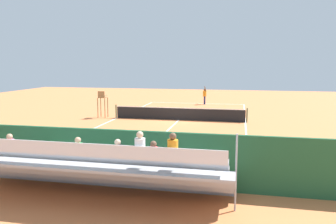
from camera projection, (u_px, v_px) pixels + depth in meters
name	position (u px, v px, depth m)	size (l,w,h in m)	color
ground_plane	(179.00, 120.00, 26.03)	(60.00, 60.00, 0.00)	#D17542
court_line_markings	(179.00, 120.00, 26.07)	(10.10, 22.20, 0.01)	white
tennis_net	(179.00, 114.00, 25.96)	(10.30, 0.10, 1.07)	black
backdrop_wall	(111.00, 156.00, 12.34)	(18.00, 0.16, 2.00)	#235633
bleacher_stand	(94.00, 169.00, 11.01)	(9.06, 2.40, 2.48)	#9EA0A5
umpire_chair	(102.00, 101.00, 27.01)	(0.67, 0.67, 2.14)	olive
courtside_bench	(158.00, 165.00, 12.78)	(1.80, 0.40, 0.93)	#33383D
equipment_bag	(112.00, 172.00, 13.09)	(0.90, 0.36, 0.36)	#B22D2D
tennis_player	(205.00, 95.00, 35.67)	(0.46, 0.56, 1.93)	navy
tennis_racket	(197.00, 103.00, 36.66)	(0.32, 0.57, 0.03)	black
tennis_ball_near	(181.00, 107.00, 33.17)	(0.07, 0.07, 0.07)	#CCDB33
tennis_ball_far	(225.00, 106.00, 33.81)	(0.07, 0.07, 0.07)	#CCDB33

